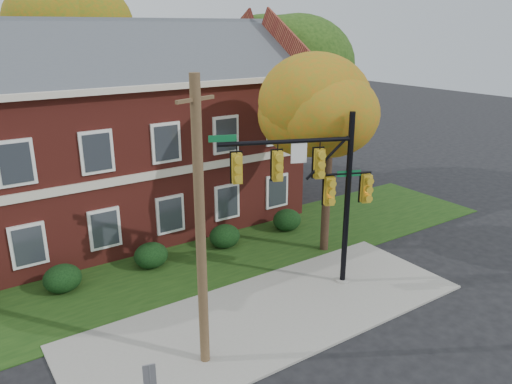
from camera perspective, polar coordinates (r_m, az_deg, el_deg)
ground at (r=16.98m, az=3.92°, el=-15.34°), size 120.00×120.00×0.00m
sidewalk at (r=17.62m, az=1.87°, el=-13.76°), size 14.00×5.00×0.08m
grass_strip at (r=21.36m, az=-6.10°, el=-7.80°), size 30.00×6.00×0.04m
apartment_building at (r=24.38m, az=-17.42°, el=7.11°), size 18.80×8.80×9.74m
hedge_left at (r=20.11m, az=-21.24°, el=-9.19°), size 1.40×1.26×1.05m
hedge_center at (r=20.97m, az=-11.91°, el=-7.10°), size 1.40×1.26×1.05m
hedge_right at (r=22.36m, az=-3.60°, el=-5.06°), size 1.40×1.26×1.05m
hedge_far_right at (r=24.17m, az=3.56°, el=-3.20°), size 1.40×1.26×1.05m
tree_near_right at (r=20.65m, az=9.28°, el=10.53°), size 4.50×4.25×8.58m
tree_right_rear at (r=29.98m, az=3.27°, el=15.92°), size 6.30×5.95×10.62m
tree_far_rear at (r=31.89m, az=-20.12°, el=16.33°), size 6.84×6.46×11.52m
traffic_signal at (r=17.87m, az=6.98°, el=1.00°), size 5.56×2.38×6.63m
utility_pole at (r=13.52m, az=-6.38°, el=-4.25°), size 1.26×0.50×8.35m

